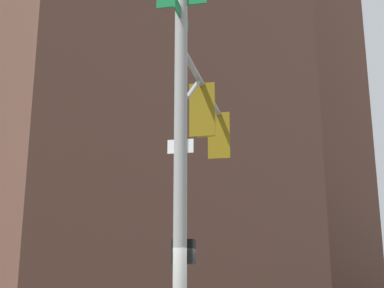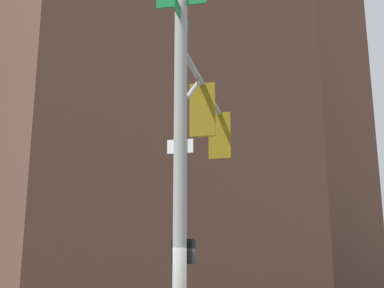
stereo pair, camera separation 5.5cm
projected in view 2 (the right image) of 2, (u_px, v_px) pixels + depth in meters
name	position (u px, v px, depth m)	size (l,w,h in m)	color
signal_pole_assembly	(199.00, 145.00, 10.67)	(3.87, 4.54, 7.21)	gray
building_brick_farside	(275.00, 141.00, 68.37)	(17.53, 17.64, 39.01)	brown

